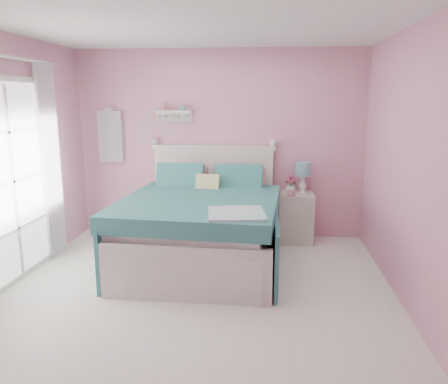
% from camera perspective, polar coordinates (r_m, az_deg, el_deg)
% --- Properties ---
extents(floor, '(4.50, 4.50, 0.00)m').
position_cam_1_polar(floor, '(4.35, -4.13, -14.28)').
color(floor, white).
rests_on(floor, ground).
extents(room_shell, '(4.50, 4.50, 4.50)m').
position_cam_1_polar(room_shell, '(3.91, -4.49, 6.99)').
color(room_shell, pink).
rests_on(room_shell, floor).
extents(bed, '(1.86, 2.28, 1.29)m').
position_cam_1_polar(bed, '(5.25, -2.84, -4.59)').
color(bed, silver).
rests_on(bed, floor).
extents(nightstand, '(0.47, 0.46, 0.68)m').
position_cam_1_polar(nightstand, '(6.05, 9.34, -3.28)').
color(nightstand, beige).
rests_on(nightstand, floor).
extents(table_lamp, '(0.21, 0.21, 0.42)m').
position_cam_1_polar(table_lamp, '(6.01, 10.29, 2.67)').
color(table_lamp, white).
rests_on(table_lamp, nightstand).
extents(vase, '(0.14, 0.14, 0.14)m').
position_cam_1_polar(vase, '(6.00, 8.65, 0.57)').
color(vase, white).
rests_on(vase, nightstand).
extents(teacup, '(0.09, 0.09, 0.07)m').
position_cam_1_polar(teacup, '(5.79, 8.76, -0.17)').
color(teacup, pink).
rests_on(teacup, nightstand).
extents(roses, '(0.14, 0.11, 0.12)m').
position_cam_1_polar(roses, '(5.97, 8.66, 1.60)').
color(roses, '#C0416F').
rests_on(roses, vase).
extents(wall_shelf, '(0.50, 0.15, 0.25)m').
position_cam_1_polar(wall_shelf, '(6.17, -6.60, 10.22)').
color(wall_shelf, silver).
rests_on(wall_shelf, room_shell).
extents(hanging_dress, '(0.34, 0.03, 0.72)m').
position_cam_1_polar(hanging_dress, '(6.44, -14.65, 7.01)').
color(hanging_dress, white).
rests_on(hanging_dress, room_shell).
extents(french_door, '(0.04, 1.32, 2.16)m').
position_cam_1_polar(french_door, '(5.08, -25.93, 1.18)').
color(french_door, silver).
rests_on(french_door, floor).
extents(curtain_far, '(0.04, 0.40, 2.32)m').
position_cam_1_polar(curtain_far, '(5.68, -21.69, 3.66)').
color(curtain_far, white).
rests_on(curtain_far, floor).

